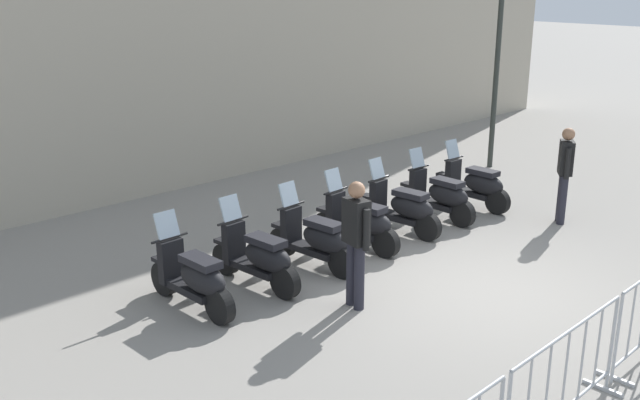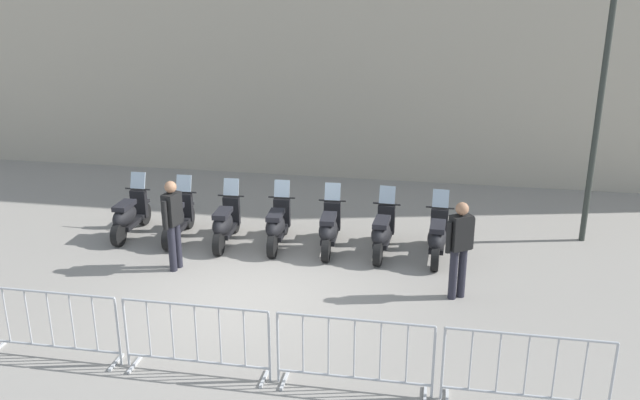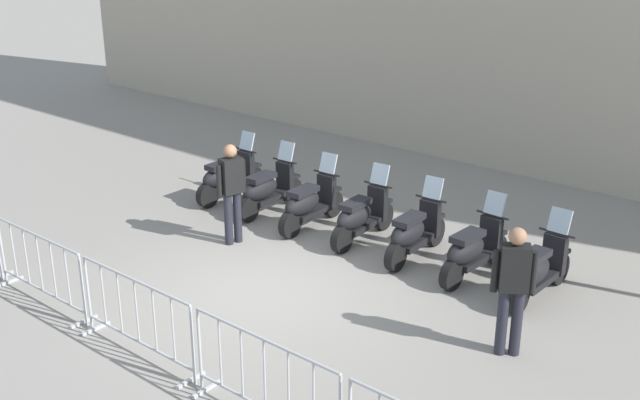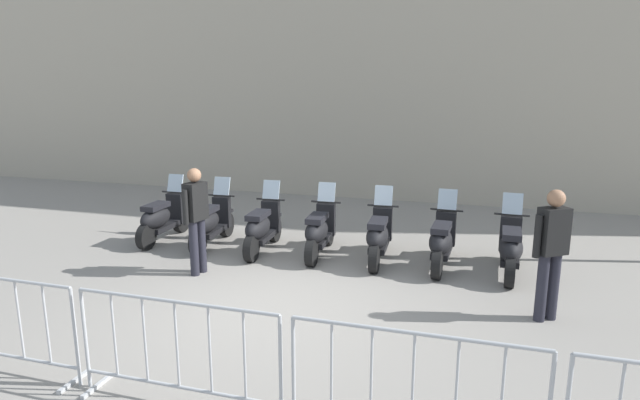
# 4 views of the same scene
# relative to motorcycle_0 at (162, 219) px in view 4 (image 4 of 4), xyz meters

# --- Properties ---
(ground_plane) EXTENTS (120.00, 120.00, 0.00)m
(ground_plane) POSITION_rel_motorcycle_0_xyz_m (3.53, -1.78, -0.45)
(ground_plane) COLOR gray
(motorcycle_0) EXTENTS (0.65, 1.72, 1.24)m
(motorcycle_0) POSITION_rel_motorcycle_0_xyz_m (0.00, 0.00, 0.00)
(motorcycle_0) COLOR black
(motorcycle_0) RESTS_ON ground
(motorcycle_1) EXTENTS (0.69, 1.71, 1.24)m
(motorcycle_1) POSITION_rel_motorcycle_0_xyz_m (1.06, 0.15, 0.00)
(motorcycle_1) COLOR black
(motorcycle_1) RESTS_ON ground
(motorcycle_2) EXTENTS (0.69, 1.71, 1.24)m
(motorcycle_2) POSITION_rel_motorcycle_0_xyz_m (2.12, 0.26, 0.00)
(motorcycle_2) COLOR black
(motorcycle_2) RESTS_ON ground
(motorcycle_3) EXTENTS (0.69, 1.71, 1.24)m
(motorcycle_3) POSITION_rel_motorcycle_0_xyz_m (3.16, 0.52, 0.00)
(motorcycle_3) COLOR black
(motorcycle_3) RESTS_ON ground
(motorcycle_4) EXTENTS (0.69, 1.71, 1.24)m
(motorcycle_4) POSITION_rel_motorcycle_0_xyz_m (4.22, 0.68, 0.00)
(motorcycle_4) COLOR black
(motorcycle_4) RESTS_ON ground
(motorcycle_5) EXTENTS (0.58, 1.72, 1.24)m
(motorcycle_5) POSITION_rel_motorcycle_0_xyz_m (5.26, 0.85, 0.00)
(motorcycle_5) COLOR black
(motorcycle_5) RESTS_ON ground
(motorcycle_6) EXTENTS (0.60, 1.72, 1.24)m
(motorcycle_6) POSITION_rel_motorcycle_0_xyz_m (6.32, 0.98, 0.00)
(motorcycle_6) COLOR black
(motorcycle_6) RESTS_ON ground
(barrier_segment_2) EXTENTS (2.08, 0.75, 1.07)m
(barrier_segment_2) POSITION_rel_motorcycle_0_xyz_m (3.90, -4.06, 0.07)
(barrier_segment_2) COLOR #B2B5B7
(barrier_segment_2) RESTS_ON ground
(barrier_segment_3) EXTENTS (2.08, 0.75, 1.07)m
(barrier_segment_3) POSITION_rel_motorcycle_0_xyz_m (6.07, -3.70, 0.07)
(barrier_segment_3) COLOR #B2B5B7
(barrier_segment_3) RESTS_ON ground
(officer_near_row_end) EXTENTS (0.42, 0.41, 1.73)m
(officer_near_row_end) POSITION_rel_motorcycle_0_xyz_m (6.94, -0.54, 0.53)
(officer_near_row_end) COLOR #23232D
(officer_near_row_end) RESTS_ON ground
(officer_mid_plaza) EXTENTS (0.24, 0.55, 1.73)m
(officer_mid_plaza) POSITION_rel_motorcycle_0_xyz_m (1.79, -1.13, 0.53)
(officer_mid_plaza) COLOR #23232D
(officer_mid_plaza) RESTS_ON ground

